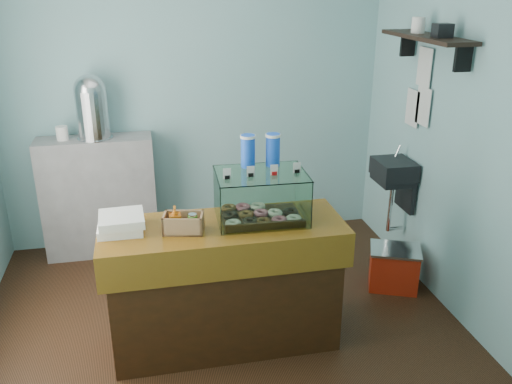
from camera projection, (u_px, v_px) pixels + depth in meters
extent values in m
plane|color=black|center=(221.00, 319.00, 4.09)|extent=(3.50, 3.50, 0.00)
cube|color=#83BCC0|center=(193.00, 96.00, 4.94)|extent=(3.50, 0.04, 2.80)
cube|color=#83BCC0|center=(267.00, 241.00, 2.21)|extent=(3.50, 0.04, 2.80)
cube|color=#83BCC0|center=(456.00, 127.00, 3.91)|extent=(0.04, 3.00, 2.80)
cube|color=black|center=(394.00, 169.00, 4.56)|extent=(0.30, 0.35, 0.15)
cube|color=black|center=(406.00, 190.00, 4.66)|extent=(0.04, 0.30, 0.35)
cylinder|color=silver|center=(398.00, 151.00, 4.62)|extent=(0.02, 0.02, 0.12)
cylinder|color=silver|center=(390.00, 207.00, 4.69)|extent=(0.04, 0.04, 0.45)
cube|color=black|center=(426.00, 37.00, 3.93)|extent=(0.25, 1.00, 0.03)
cube|color=black|center=(463.00, 58.00, 3.62)|extent=(0.12, 0.03, 0.18)
cube|color=black|center=(408.00, 45.00, 4.35)|extent=(0.12, 0.03, 0.18)
cube|color=silver|center=(423.00, 106.00, 4.30)|extent=(0.01, 0.21, 0.30)
cube|color=silver|center=(412.00, 108.00, 4.47)|extent=(0.01, 0.21, 0.30)
cube|color=silver|center=(424.00, 67.00, 4.23)|extent=(0.01, 0.21, 0.30)
cube|color=#3D1D0B|center=(225.00, 288.00, 3.71)|extent=(1.50, 0.56, 0.84)
cube|color=#4C290A|center=(223.00, 229.00, 3.54)|extent=(1.60, 0.60, 0.06)
cube|color=#4C290A|center=(230.00, 266.00, 3.33)|extent=(1.60, 0.04, 0.18)
cube|color=#98999B|center=(100.00, 197.00, 4.91)|extent=(1.00, 0.32, 1.10)
cube|color=black|center=(261.00, 217.00, 3.62)|extent=(0.54, 0.39, 0.02)
torus|color=silver|center=(234.00, 223.00, 3.47)|extent=(0.10, 0.10, 0.03)
torus|color=black|center=(249.00, 222.00, 3.48)|extent=(0.10, 0.10, 0.03)
torus|color=brown|center=(264.00, 221.00, 3.50)|extent=(0.10, 0.10, 0.03)
torus|color=#C35C67|center=(280.00, 220.00, 3.51)|extent=(0.10, 0.10, 0.03)
torus|color=silver|center=(295.00, 219.00, 3.53)|extent=(0.10, 0.10, 0.03)
torus|color=black|center=(231.00, 216.00, 3.58)|extent=(0.10, 0.10, 0.03)
torus|color=brown|center=(246.00, 214.00, 3.60)|extent=(0.10, 0.10, 0.03)
torus|color=#C35C67|center=(261.00, 213.00, 3.61)|extent=(0.10, 0.10, 0.03)
torus|color=silver|center=(276.00, 212.00, 3.63)|extent=(0.10, 0.10, 0.03)
torus|color=black|center=(290.00, 211.00, 3.64)|extent=(0.10, 0.10, 0.03)
torus|color=brown|center=(229.00, 208.00, 3.70)|extent=(0.10, 0.10, 0.03)
torus|color=#C35C67|center=(243.00, 207.00, 3.71)|extent=(0.10, 0.10, 0.03)
torus|color=silver|center=(258.00, 206.00, 3.73)|extent=(0.10, 0.10, 0.03)
cube|color=white|center=(267.00, 209.00, 3.37)|extent=(0.58, 0.03, 0.32)
cube|color=white|center=(256.00, 185.00, 3.76)|extent=(0.58, 0.03, 0.32)
cube|color=white|center=(217.00, 199.00, 3.52)|extent=(0.02, 0.42, 0.32)
cube|color=white|center=(304.00, 194.00, 3.61)|extent=(0.02, 0.42, 0.32)
cube|color=white|center=(261.00, 174.00, 3.51)|extent=(0.61, 0.46, 0.01)
cube|color=silver|center=(227.00, 173.00, 3.41)|extent=(0.05, 0.01, 0.07)
cube|color=black|center=(227.00, 176.00, 3.42)|extent=(0.03, 0.02, 0.02)
cube|color=silver|center=(251.00, 171.00, 3.44)|extent=(0.05, 0.01, 0.07)
cube|color=black|center=(251.00, 175.00, 3.44)|extent=(0.03, 0.02, 0.02)
cube|color=silver|center=(274.00, 170.00, 3.46)|extent=(0.05, 0.01, 0.07)
cube|color=red|center=(274.00, 173.00, 3.47)|extent=(0.03, 0.02, 0.02)
cube|color=silver|center=(298.00, 169.00, 3.48)|extent=(0.05, 0.01, 0.07)
cube|color=black|center=(297.00, 172.00, 3.49)|extent=(0.03, 0.02, 0.02)
cylinder|color=blue|center=(248.00, 151.00, 3.59)|extent=(0.09, 0.09, 0.22)
cylinder|color=white|center=(248.00, 136.00, 3.55)|extent=(0.10, 0.10, 0.02)
cylinder|color=blue|center=(273.00, 150.00, 3.61)|extent=(0.09, 0.09, 0.22)
cylinder|color=white|center=(273.00, 135.00, 3.58)|extent=(0.10, 0.10, 0.02)
cube|color=tan|center=(184.00, 231.00, 3.44)|extent=(0.28, 0.20, 0.01)
cube|color=tan|center=(182.00, 228.00, 3.35)|extent=(0.25, 0.07, 0.12)
cube|color=tan|center=(185.00, 219.00, 3.48)|extent=(0.25, 0.07, 0.12)
cube|color=tan|center=(165.00, 223.00, 3.42)|extent=(0.05, 0.15, 0.12)
cube|color=tan|center=(202.00, 223.00, 3.41)|extent=(0.05, 0.15, 0.12)
imported|color=#C06012|center=(175.00, 218.00, 3.40)|extent=(0.09, 0.09, 0.16)
cylinder|color=#408825|center=(193.00, 223.00, 3.41)|extent=(0.06, 0.06, 0.10)
cylinder|color=silver|center=(192.00, 215.00, 3.39)|extent=(0.05, 0.05, 0.01)
cube|color=white|center=(121.00, 227.00, 3.44)|extent=(0.28, 0.28, 0.06)
cube|color=white|center=(121.00, 219.00, 3.42)|extent=(0.29, 0.29, 0.06)
cylinder|color=silver|center=(95.00, 138.00, 4.71)|extent=(0.30, 0.30, 0.01)
cylinder|color=silver|center=(93.00, 114.00, 4.63)|extent=(0.27, 0.27, 0.41)
sphere|color=silver|center=(90.00, 90.00, 4.55)|extent=(0.27, 0.27, 0.27)
cube|color=red|center=(394.00, 269.00, 4.46)|extent=(0.46, 0.41, 0.33)
cube|color=silver|center=(396.00, 250.00, 4.40)|extent=(0.49, 0.44, 0.02)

